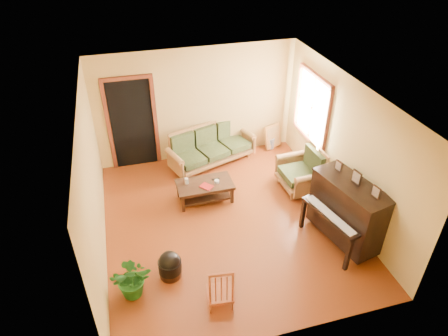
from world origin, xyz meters
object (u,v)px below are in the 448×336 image
object	(u,v)px
sofa	(212,146)
potted_plant	(133,278)
ceramic_crock	(270,143)
footstool	(170,267)
coffee_table	(205,191)
piano	(347,212)
armchair	(300,170)
red_chair	(220,284)

from	to	relation	value
sofa	potted_plant	size ratio (longest dim) A/B	2.92
potted_plant	ceramic_crock	bearing A→B (deg)	44.71
potted_plant	sofa	bearing A→B (deg)	57.92
sofa	footstool	bearing A→B (deg)	-134.17
coffee_table	piano	distance (m)	2.78
armchair	red_chair	xyz separation A→B (m)	(-2.36, -2.37, -0.05)
coffee_table	piano	size ratio (longest dim) A/B	0.81
ceramic_crock	potted_plant	world-z (taller)	potted_plant
coffee_table	ceramic_crock	world-z (taller)	coffee_table
footstool	red_chair	size ratio (longest dim) A/B	0.46
sofa	ceramic_crock	xyz separation A→B (m)	(1.53, 0.26, -0.29)
armchair	piano	distance (m)	1.62
piano	red_chair	size ratio (longest dim) A/B	1.67
armchair	footstool	bearing A→B (deg)	-154.59
coffee_table	potted_plant	world-z (taller)	potted_plant
sofa	ceramic_crock	world-z (taller)	sofa
sofa	coffee_table	size ratio (longest dim) A/B	1.79
piano	coffee_table	bearing A→B (deg)	127.54
footstool	red_chair	distance (m)	0.99
sofa	red_chair	bearing A→B (deg)	-121.04
sofa	coffee_table	bearing A→B (deg)	-128.72
sofa	piano	size ratio (longest dim) A/B	1.45
coffee_table	potted_plant	bearing A→B (deg)	-128.66
sofa	ceramic_crock	distance (m)	1.58
coffee_table	potted_plant	distance (m)	2.55
coffee_table	ceramic_crock	size ratio (longest dim) A/B	4.12
red_chair	ceramic_crock	distance (m)	4.72
footstool	potted_plant	size ratio (longest dim) A/B	0.55
piano	sofa	bearing A→B (deg)	105.27
sofa	potted_plant	world-z (taller)	sofa
red_chair	potted_plant	bearing A→B (deg)	164.30
ceramic_crock	red_chair	bearing A→B (deg)	-120.10
sofa	coffee_table	world-z (taller)	sofa
footstool	red_chair	xyz separation A→B (m)	(0.64, -0.72, 0.23)
sofa	red_chair	size ratio (longest dim) A/B	2.43
ceramic_crock	piano	bearing A→B (deg)	-88.03
coffee_table	footstool	xyz separation A→B (m)	(-1.00, -1.78, -0.02)
footstool	potted_plant	distance (m)	0.65
coffee_table	piano	world-z (taller)	piano
potted_plant	coffee_table	bearing A→B (deg)	51.34
coffee_table	sofa	bearing A→B (deg)	69.95
armchair	ceramic_crock	bearing A→B (deg)	86.52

